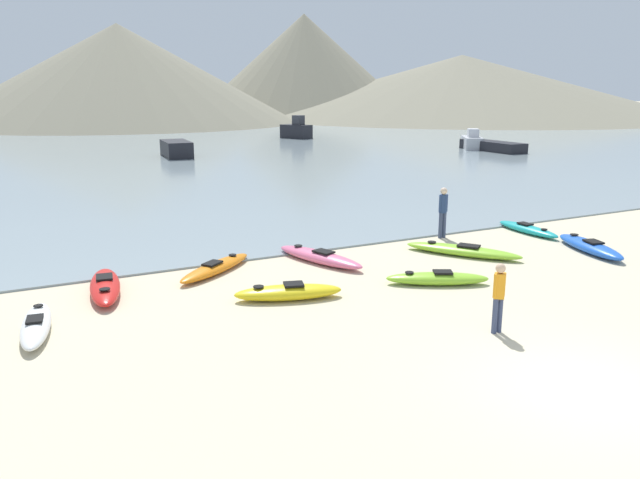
# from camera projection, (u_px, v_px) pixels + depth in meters

# --- Properties ---
(ground_plane) EXTENTS (400.00, 400.00, 0.00)m
(ground_plane) POSITION_uv_depth(u_px,v_px,m) (585.00, 388.00, 10.72)
(ground_plane) COLOR beige
(bay_water) EXTENTS (160.00, 70.00, 0.06)m
(bay_water) POSITION_uv_depth(u_px,v_px,m) (119.00, 151.00, 49.78)
(bay_water) COLOR gray
(bay_water) RESTS_ON ground_plane
(far_hill_midleft) EXTENTS (50.69, 50.69, 13.70)m
(far_hill_midleft) POSITION_uv_depth(u_px,v_px,m) (120.00, 74.00, 88.23)
(far_hill_midleft) COLOR gray
(far_hill_midleft) RESTS_ON ground_plane
(far_hill_midright) EXTENTS (39.90, 39.90, 17.40)m
(far_hill_midright) POSITION_uv_depth(u_px,v_px,m) (304.00, 66.00, 109.82)
(far_hill_midright) COLOR gray
(far_hill_midright) RESTS_ON ground_plane
(far_hill_right) EXTENTS (76.49, 76.49, 10.46)m
(far_hill_right) POSITION_uv_depth(u_px,v_px,m) (461.00, 86.00, 109.27)
(far_hill_right) COLOR gray
(far_hill_right) RESTS_ON ground_plane
(kayak_on_sand_0) EXTENTS (2.66, 3.38, 0.35)m
(kayak_on_sand_0) POSITION_uv_depth(u_px,v_px,m) (463.00, 251.00, 19.11)
(kayak_on_sand_0) COLOR #8CCC2D
(kayak_on_sand_0) RESTS_ON ground_plane
(kayak_on_sand_1) EXTENTS (1.15, 3.12, 0.41)m
(kayak_on_sand_1) POSITION_uv_depth(u_px,v_px,m) (105.00, 286.00, 15.59)
(kayak_on_sand_1) COLOR red
(kayak_on_sand_1) RESTS_ON ground_plane
(kayak_on_sand_2) EXTENTS (2.73, 1.47, 0.40)m
(kayak_on_sand_2) POSITION_uv_depth(u_px,v_px,m) (288.00, 292.00, 15.15)
(kayak_on_sand_2) COLOR yellow
(kayak_on_sand_2) RESTS_ON ground_plane
(kayak_on_sand_3) EXTENTS (2.86, 2.42, 0.34)m
(kayak_on_sand_3) POSITION_uv_depth(u_px,v_px,m) (216.00, 267.00, 17.35)
(kayak_on_sand_3) COLOR orange
(kayak_on_sand_3) RESTS_ON ground_plane
(kayak_on_sand_4) EXTENTS (1.60, 3.21, 0.40)m
(kayak_on_sand_4) POSITION_uv_depth(u_px,v_px,m) (590.00, 246.00, 19.51)
(kayak_on_sand_4) COLOR blue
(kayak_on_sand_4) RESTS_ON ground_plane
(kayak_on_sand_5) EXTENTS (1.71, 3.36, 0.38)m
(kayak_on_sand_5) POSITION_uv_depth(u_px,v_px,m) (320.00, 257.00, 18.34)
(kayak_on_sand_5) COLOR #E5668C
(kayak_on_sand_5) RESTS_ON ground_plane
(kayak_on_sand_6) EXTENTS (0.69, 2.81, 0.33)m
(kayak_on_sand_6) POSITION_uv_depth(u_px,v_px,m) (528.00, 229.00, 22.05)
(kayak_on_sand_6) COLOR teal
(kayak_on_sand_6) RESTS_ON ground_plane
(kayak_on_sand_7) EXTENTS (0.94, 2.81, 0.37)m
(kayak_on_sand_7) POSITION_uv_depth(u_px,v_px,m) (36.00, 325.00, 13.10)
(kayak_on_sand_7) COLOR white
(kayak_on_sand_7) RESTS_ON ground_plane
(kayak_on_sand_8) EXTENTS (2.68, 1.82, 0.37)m
(kayak_on_sand_8) POSITION_uv_depth(u_px,v_px,m) (437.00, 279.00, 16.29)
(kayak_on_sand_8) COLOR #8CCC2D
(kayak_on_sand_8) RESTS_ON ground_plane
(person_near_foreground) EXTENTS (0.31, 0.26, 1.51)m
(person_near_foreground) POSITION_uv_depth(u_px,v_px,m) (499.00, 293.00, 12.93)
(person_near_foreground) COLOR #384260
(person_near_foreground) RESTS_ON ground_plane
(person_near_waterline) EXTENTS (0.35, 0.31, 1.74)m
(person_near_waterline) POSITION_uv_depth(u_px,v_px,m) (443.00, 209.00, 21.14)
(person_near_waterline) COLOR #384260
(person_near_waterline) RESTS_ON ground_plane
(moored_boat_1) EXTENTS (3.17, 3.90, 1.65)m
(moored_boat_1) POSITION_uv_depth(u_px,v_px,m) (472.00, 142.00, 51.63)
(moored_boat_1) COLOR #B2B2B7
(moored_boat_1) RESTS_ON bay_water
(moored_boat_2) EXTENTS (1.78, 5.97, 0.77)m
(moored_boat_2) POSITION_uv_depth(u_px,v_px,m) (492.00, 146.00, 49.85)
(moored_boat_2) COLOR black
(moored_boat_2) RESTS_ON bay_water
(moored_boat_3) EXTENTS (2.58, 3.40, 2.26)m
(moored_boat_3) POSITION_uv_depth(u_px,v_px,m) (296.00, 130.00, 62.04)
(moored_boat_3) COLOR black
(moored_boat_3) RESTS_ON bay_water
(moored_boat_4) EXTENTS (2.09, 4.24, 1.16)m
(moored_boat_4) POSITION_uv_depth(u_px,v_px,m) (176.00, 149.00, 45.56)
(moored_boat_4) COLOR black
(moored_boat_4) RESTS_ON bay_water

